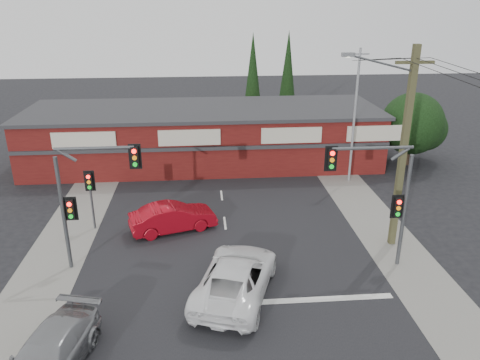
{
  "coord_description": "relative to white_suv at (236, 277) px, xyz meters",
  "views": [
    {
      "loc": [
        -1.13,
        -17.75,
        11.86
      ],
      "look_at": [
        0.61,
        3.0,
        3.78
      ],
      "focal_mm": 35.0,
      "sensor_mm": 36.0,
      "label": 1
    }
  ],
  "objects": [
    {
      "name": "conifer_near",
      "position": [
        3.38,
        24.78,
        4.64
      ],
      "size": [
        1.8,
        1.8,
        9.25
      ],
      "color": "#2D2116",
      "rests_on": "ground"
    },
    {
      "name": "road_strip",
      "position": [
        -0.12,
        5.78,
        -0.83
      ],
      "size": [
        14.0,
        70.0,
        0.01
      ],
      "primitive_type": "cube",
      "color": "black",
      "rests_on": "ground"
    },
    {
      "name": "traffic_mast_right",
      "position": [
        6.74,
        1.78,
        3.11
      ],
      "size": [
        3.96,
        0.27,
        5.97
      ],
      "color": "#47494C",
      "rests_on": "ground"
    },
    {
      "name": "white_suv",
      "position": [
        0.0,
        0.0,
        0.0
      ],
      "size": [
        4.5,
        6.58,
        1.67
      ],
      "primitive_type": "imported",
      "rotation": [
        0.0,
        0.0,
        2.83
      ],
      "color": "white",
      "rests_on": "ground"
    },
    {
      "name": "verge_left",
      "position": [
        -8.62,
        5.78,
        -0.83
      ],
      "size": [
        3.0,
        70.0,
        0.02
      ],
      "primitive_type": "cube",
      "color": "gray",
      "rests_on": "ground"
    },
    {
      "name": "conifer_far",
      "position": [
        6.88,
        26.78,
        4.64
      ],
      "size": [
        1.8,
        1.8,
        9.25
      ],
      "color": "#2D2116",
      "rests_on": "ground"
    },
    {
      "name": "steel_pole",
      "position": [
        8.88,
        12.78,
        3.87
      ],
      "size": [
        1.2,
        0.16,
        9.0
      ],
      "color": "gray",
      "rests_on": "ground"
    },
    {
      "name": "lane_dashes",
      "position": [
        -0.12,
        4.8,
        -0.82
      ],
      "size": [
        0.12,
        45.65,
        0.01
      ],
      "color": "silver",
      "rests_on": "ground"
    },
    {
      "name": "utility_pole",
      "position": [
        8.25,
        3.76,
        4.56
      ],
      "size": [
        4.38,
        0.59,
        10.0
      ],
      "color": "#4C492A",
      "rests_on": "ground"
    },
    {
      "name": "shop_building",
      "position": [
        -1.11,
        17.76,
        1.3
      ],
      "size": [
        27.3,
        8.4,
        4.22
      ],
      "color": "#4D100F",
      "rests_on": "ground"
    },
    {
      "name": "red_sedan",
      "position": [
        -2.97,
        6.22,
        -0.07
      ],
      "size": [
        4.92,
        2.94,
        1.53
      ],
      "primitive_type": "imported",
      "rotation": [
        0.0,
        0.0,
        1.88
      ],
      "color": "maroon",
      "rests_on": "ground"
    },
    {
      "name": "ground",
      "position": [
        -0.12,
        0.78,
        -0.84
      ],
      "size": [
        120.0,
        120.0,
        0.0
      ],
      "primitive_type": "plane",
      "color": "black",
      "rests_on": "ground"
    },
    {
      "name": "silver_suv",
      "position": [
        -6.6,
        -4.05,
        -0.11
      ],
      "size": [
        3.15,
        5.33,
        1.45
      ],
      "primitive_type": "imported",
      "rotation": [
        0.0,
        0.0,
        -0.24
      ],
      "color": "#949698",
      "rests_on": "ground"
    },
    {
      "name": "stop_line",
      "position": [
        3.38,
        -0.72,
        -0.82
      ],
      "size": [
        6.5,
        0.35,
        0.01
      ],
      "primitive_type": "cube",
      "color": "silver",
      "rests_on": "ground"
    },
    {
      "name": "pedestal_signal",
      "position": [
        -7.32,
        6.78,
        1.57
      ],
      "size": [
        0.55,
        0.27,
        3.38
      ],
      "color": "#47494C",
      "rests_on": "ground"
    },
    {
      "name": "tree_cluster",
      "position": [
        14.57,
        16.22,
        2.06
      ],
      "size": [
        5.9,
        5.1,
        5.5
      ],
      "color": "#2D2116",
      "rests_on": "ground"
    },
    {
      "name": "verge_right",
      "position": [
        8.38,
        5.78,
        -0.83
      ],
      "size": [
        3.0,
        70.0,
        0.02
      ],
      "primitive_type": "cube",
      "color": "gray",
      "rests_on": "ground"
    },
    {
      "name": "traffic_mast_left",
      "position": [
        -6.55,
        2.78,
        3.09
      ],
      "size": [
        3.77,
        0.27,
        5.97
      ],
      "color": "#47494C",
      "rests_on": "ground"
    }
  ]
}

